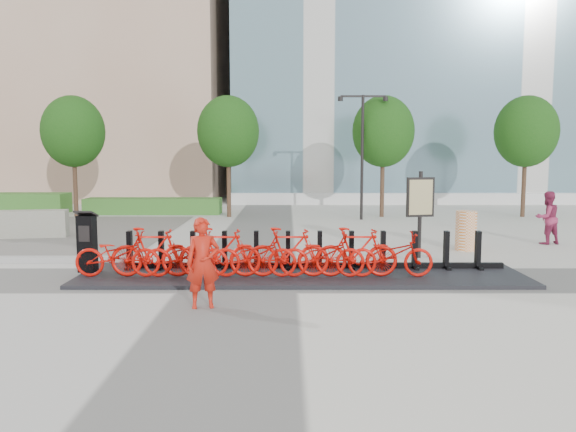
{
  "coord_description": "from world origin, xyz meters",
  "views": [
    {
      "loc": [
        0.99,
        -11.73,
        2.67
      ],
      "look_at": [
        1.0,
        1.5,
        1.2
      ],
      "focal_mm": 35.0,
      "sensor_mm": 36.0,
      "label": 1
    }
  ],
  "objects_px": {
    "kiosk": "(87,242)",
    "worker_red": "(203,263)",
    "bike_0": "(118,255)",
    "construction_barrel": "(466,231)",
    "jersey_barrier": "(30,224)",
    "map_sign": "(420,201)",
    "pedestrian": "(547,218)"
  },
  "relations": [
    {
      "from": "bike_0",
      "to": "map_sign",
      "type": "xyz_separation_m",
      "value": [
        6.98,
        2.6,
        0.92
      ]
    },
    {
      "from": "kiosk",
      "to": "worker_red",
      "type": "height_order",
      "value": "worker_red"
    },
    {
      "from": "kiosk",
      "to": "jersey_barrier",
      "type": "distance_m",
      "value": 6.81
    },
    {
      "from": "map_sign",
      "to": "jersey_barrier",
      "type": "bearing_deg",
      "value": 151.05
    },
    {
      "from": "worker_red",
      "to": "map_sign",
      "type": "distance_m",
      "value": 6.81
    },
    {
      "from": "worker_red",
      "to": "pedestrian",
      "type": "xyz_separation_m",
      "value": [
        9.16,
        6.92,
        -0.0
      ]
    },
    {
      "from": "bike_0",
      "to": "construction_barrel",
      "type": "distance_m",
      "value": 9.3
    },
    {
      "from": "bike_0",
      "to": "jersey_barrier",
      "type": "xyz_separation_m",
      "value": [
        -4.65,
        6.13,
        -0.12
      ]
    },
    {
      "from": "kiosk",
      "to": "construction_barrel",
      "type": "bearing_deg",
      "value": 25.09
    },
    {
      "from": "construction_barrel",
      "to": "jersey_barrier",
      "type": "height_order",
      "value": "construction_barrel"
    },
    {
      "from": "pedestrian",
      "to": "kiosk",
      "type": "bearing_deg",
      "value": 3.98
    },
    {
      "from": "bike_0",
      "to": "worker_red",
      "type": "relative_size",
      "value": 1.14
    },
    {
      "from": "bike_0",
      "to": "pedestrian",
      "type": "bearing_deg",
      "value": -66.95
    },
    {
      "from": "worker_red",
      "to": "map_sign",
      "type": "bearing_deg",
      "value": 31.68
    },
    {
      "from": "map_sign",
      "to": "worker_red",
      "type": "bearing_deg",
      "value": -147.92
    },
    {
      "from": "bike_0",
      "to": "kiosk",
      "type": "relative_size",
      "value": 1.32
    },
    {
      "from": "pedestrian",
      "to": "worker_red",
      "type": "bearing_deg",
      "value": 21.51
    },
    {
      "from": "kiosk",
      "to": "map_sign",
      "type": "xyz_separation_m",
      "value": [
        7.8,
        2.09,
        0.74
      ]
    },
    {
      "from": "bike_0",
      "to": "construction_barrel",
      "type": "relative_size",
      "value": 1.64
    },
    {
      "from": "pedestrian",
      "to": "jersey_barrier",
      "type": "relative_size",
      "value": 0.7
    },
    {
      "from": "map_sign",
      "to": "construction_barrel",
      "type": "bearing_deg",
      "value": 23.36
    },
    {
      "from": "kiosk",
      "to": "worker_red",
      "type": "bearing_deg",
      "value": -35.5
    },
    {
      "from": "kiosk",
      "to": "worker_red",
      "type": "relative_size",
      "value": 0.86
    },
    {
      "from": "worker_red",
      "to": "pedestrian",
      "type": "distance_m",
      "value": 11.48
    },
    {
      "from": "construction_barrel",
      "to": "jersey_barrier",
      "type": "distance_m",
      "value": 13.41
    },
    {
      "from": "pedestrian",
      "to": "map_sign",
      "type": "relative_size",
      "value": 0.71
    },
    {
      "from": "map_sign",
      "to": "pedestrian",
      "type": "bearing_deg",
      "value": 15.08
    },
    {
      "from": "bike_0",
      "to": "worker_red",
      "type": "distance_m",
      "value": 3.01
    },
    {
      "from": "worker_red",
      "to": "pedestrian",
      "type": "height_order",
      "value": "worker_red"
    },
    {
      "from": "bike_0",
      "to": "kiosk",
      "type": "height_order",
      "value": "kiosk"
    },
    {
      "from": "bike_0",
      "to": "kiosk",
      "type": "distance_m",
      "value": 0.98
    },
    {
      "from": "jersey_barrier",
      "to": "map_sign",
      "type": "xyz_separation_m",
      "value": [
        11.63,
        -3.53,
        1.04
      ]
    }
  ]
}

